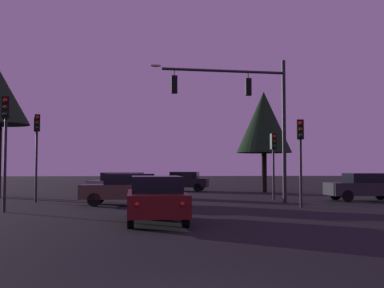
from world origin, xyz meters
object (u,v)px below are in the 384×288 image
(car_nearside_lane, at_px, (156,198))
(car_far_lane, at_px, (183,181))
(car_crossing_left, at_px, (365,186))
(traffic_light_corner_right, at_px, (6,130))
(traffic_light_corner_left, at_px, (300,145))
(traffic_light_median, at_px, (37,140))
(traffic_signal_mast_arm, at_px, (247,104))
(car_crossing_right, at_px, (127,189))
(car_parked_lot, at_px, (121,184))
(traffic_light_far_side, at_px, (274,152))
(tree_center_horizon, at_px, (264,122))

(car_nearside_lane, height_order, car_far_lane, same)
(car_far_lane, bearing_deg, car_crossing_left, -54.06)
(traffic_light_corner_right, height_order, car_crossing_left, traffic_light_corner_right)
(traffic_light_corner_left, xyz_separation_m, car_far_lane, (-4.05, 16.29, -2.06))
(traffic_light_median, height_order, car_nearside_lane, traffic_light_median)
(traffic_light_corner_left, distance_m, car_far_lane, 16.91)
(traffic_signal_mast_arm, xyz_separation_m, car_crossing_right, (-6.11, -0.73, -4.31))
(car_crossing_left, relative_size, car_parked_lot, 0.91)
(traffic_signal_mast_arm, xyz_separation_m, traffic_light_far_side, (2.03, 2.40, -2.42))
(traffic_light_corner_left, bearing_deg, traffic_signal_mast_arm, 120.80)
(car_crossing_right, bearing_deg, car_crossing_left, 7.41)
(traffic_light_corner_right, relative_size, tree_center_horizon, 0.62)
(traffic_light_corner_left, bearing_deg, car_far_lane, 103.96)
(car_crossing_left, bearing_deg, car_far_lane, 125.94)
(traffic_light_far_side, distance_m, car_crossing_left, 5.25)
(car_crossing_right, bearing_deg, car_nearside_lane, -80.91)
(car_nearside_lane, relative_size, car_parked_lot, 1.05)
(traffic_light_median, distance_m, car_nearside_lane, 11.76)
(traffic_light_median, bearing_deg, tree_center_horizon, 32.71)
(traffic_signal_mast_arm, bearing_deg, traffic_light_corner_right, -159.96)
(traffic_light_median, xyz_separation_m, car_crossing_right, (4.83, -2.27, -2.47))
(tree_center_horizon, bearing_deg, traffic_signal_mast_arm, -108.55)
(traffic_light_far_side, height_order, car_parked_lot, traffic_light_far_side)
(traffic_light_median, height_order, car_far_lane, traffic_light_median)
(traffic_signal_mast_arm, relative_size, traffic_light_corner_right, 1.58)
(traffic_light_corner_left, bearing_deg, car_parked_lot, 132.12)
(car_nearside_lane, distance_m, tree_center_horizon, 21.46)
(car_nearside_lane, bearing_deg, car_crossing_left, 38.39)
(traffic_light_corner_right, xyz_separation_m, car_nearside_lane, (6.04, -4.26, -2.53))
(car_nearside_lane, height_order, car_parked_lot, same)
(traffic_light_corner_right, bearing_deg, traffic_light_far_side, 26.25)
(traffic_signal_mast_arm, bearing_deg, car_parked_lot, 136.30)
(traffic_light_median, height_order, car_parked_lot, traffic_light_median)
(car_far_lane, xyz_separation_m, tree_center_horizon, (5.92, -2.38, 4.48))
(car_nearside_lane, bearing_deg, traffic_light_far_side, 56.97)
(traffic_light_corner_right, bearing_deg, traffic_signal_mast_arm, 20.04)
(traffic_light_median, relative_size, car_crossing_left, 1.14)
(traffic_light_median, distance_m, car_far_lane, 14.81)
(car_nearside_lane, bearing_deg, car_parked_lot, 97.32)
(traffic_signal_mast_arm, bearing_deg, traffic_light_corner_left, -59.20)
(traffic_signal_mast_arm, relative_size, car_parked_lot, 1.68)
(traffic_light_corner_left, bearing_deg, car_crossing_left, 38.71)
(traffic_signal_mast_arm, relative_size, car_far_lane, 1.75)
(traffic_light_median, distance_m, car_parked_lot, 6.91)
(car_parked_lot, xyz_separation_m, tree_center_horizon, (10.46, 4.42, 4.47))
(traffic_signal_mast_arm, bearing_deg, car_far_lane, 99.65)
(traffic_light_corner_left, height_order, car_nearside_lane, traffic_light_corner_left)
(traffic_light_corner_right, height_order, car_nearside_lane, traffic_light_corner_right)
(car_parked_lot, bearing_deg, traffic_light_corner_left, -47.88)
(traffic_signal_mast_arm, xyz_separation_m, tree_center_horizon, (3.66, 10.91, 0.16))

